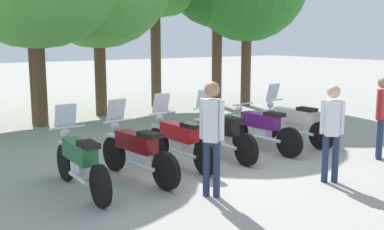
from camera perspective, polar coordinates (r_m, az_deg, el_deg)
ground_plane at (r=9.21m, az=1.74°, el=-5.96°), size 80.00×80.00×0.00m
motorcycle_0 at (r=7.62m, az=-13.74°, el=-5.53°), size 0.62×2.19×1.37m
motorcycle_1 at (r=8.13m, az=-6.91°, el=-4.38°), size 0.62×2.18×1.37m
motorcycle_2 at (r=8.90m, az=-1.61°, el=-3.08°), size 0.62×2.19×1.37m
motorcycle_3 at (r=9.57m, az=3.61°, el=-2.20°), size 0.62×2.19×1.37m
motorcycle_4 at (r=10.21m, az=8.53°, el=-1.61°), size 0.62×2.19×0.99m
motorcycle_5 at (r=11.01m, az=12.34°, el=-0.84°), size 0.62×2.19×1.37m
person_0 at (r=10.08m, az=22.45°, el=0.40°), size 0.36×0.31×1.69m
person_1 at (r=8.14m, az=16.97°, el=-1.32°), size 0.35×0.32×1.69m
person_2 at (r=7.07m, az=2.47°, el=-1.77°), size 0.33×0.37×1.81m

